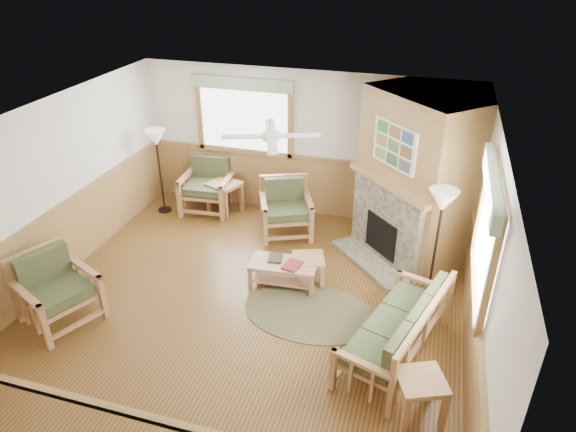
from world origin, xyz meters
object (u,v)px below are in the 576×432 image
(sofa, at_px, (396,328))
(footstool, at_px, (308,269))
(end_table_chairs, at_px, (225,197))
(armchair_back_left, at_px, (207,186))
(end_table_sofa, at_px, (418,398))
(coffee_table, at_px, (284,274))
(armchair_back_right, at_px, (286,209))
(floor_lamp_left, at_px, (160,172))
(armchair_left, at_px, (57,290))
(floor_lamp_right, at_px, (436,246))

(sofa, relative_size, footstool, 4.05)
(sofa, relative_size, end_table_chairs, 3.12)
(armchair_back_left, height_order, end_table_sofa, armchair_back_left)
(coffee_table, xyz_separation_m, end_table_sofa, (2.11, -1.91, 0.08))
(armchair_back_right, relative_size, end_table_chairs, 1.58)
(armchair_back_left, bearing_deg, end_table_chairs, -4.93)
(coffee_table, xyz_separation_m, end_table_chairs, (-1.76, 1.94, 0.11))
(coffee_table, bearing_deg, sofa, -34.83)
(floor_lamp_left, bearing_deg, armchair_left, -86.02)
(end_table_chairs, relative_size, footstool, 1.30)
(armchair_back_right, bearing_deg, end_table_chairs, 139.12)
(armchair_back_right, xyz_separation_m, end_table_chairs, (-1.35, 0.44, -0.18))
(armchair_back_left, bearing_deg, end_table_sofa, -47.31)
(armchair_back_right, distance_m, floor_lamp_left, 2.52)
(end_table_chairs, distance_m, floor_lamp_right, 4.23)
(end_table_sofa, bearing_deg, end_table_chairs, 135.13)
(armchair_back_right, bearing_deg, coffee_table, -97.65)
(end_table_sofa, bearing_deg, sofa, 111.71)
(sofa, height_order, end_table_sofa, sofa)
(end_table_sofa, xyz_separation_m, floor_lamp_right, (0.01, 2.26, 0.59))
(floor_lamp_left, bearing_deg, coffee_table, -29.53)
(armchair_back_right, bearing_deg, end_table_sofa, -76.49)
(sofa, height_order, floor_lamp_right, floor_lamp_right)
(armchair_left, bearing_deg, end_table_sofa, -68.79)
(armchair_back_left, height_order, footstool, armchair_back_left)
(floor_lamp_left, bearing_deg, armchair_back_right, -3.27)
(coffee_table, bearing_deg, footstool, 29.48)
(sofa, xyz_separation_m, floor_lamp_left, (-4.67, 2.67, 0.38))
(armchair_back_right, distance_m, armchair_left, 3.87)
(sofa, xyz_separation_m, armchair_back_left, (-3.87, 2.97, 0.07))
(coffee_table, height_order, floor_lamp_left, floor_lamp_left)
(armchair_left, bearing_deg, coffee_table, -34.10)
(coffee_table, relative_size, end_table_sofa, 1.78)
(footstool, bearing_deg, floor_lamp_left, 156.17)
(armchair_back_right, xyz_separation_m, armchair_left, (-2.27, -3.14, 0.02))
(armchair_left, bearing_deg, end_table_chairs, 10.08)
(floor_lamp_left, bearing_deg, footstool, -23.83)
(floor_lamp_left, relative_size, floor_lamp_right, 0.94)
(footstool, xyz_separation_m, floor_lamp_right, (1.80, 0.12, 0.67))
(sofa, relative_size, end_table_sofa, 3.40)
(armchair_left, distance_m, coffee_table, 3.15)
(end_table_chairs, bearing_deg, armchair_back_left, 180.00)
(floor_lamp_left, bearing_deg, end_table_chairs, 14.29)
(coffee_table, distance_m, end_table_sofa, 2.85)
(armchair_back_right, distance_m, coffee_table, 1.59)
(sofa, relative_size, armchair_back_right, 1.98)
(armchair_back_left, xyz_separation_m, floor_lamp_right, (4.23, -1.60, 0.37))
(end_table_chairs, xyz_separation_m, footstool, (2.08, -1.72, -0.10))
(armchair_back_right, relative_size, end_table_sofa, 1.72)
(end_table_chairs, xyz_separation_m, end_table_sofa, (3.87, -3.85, -0.02))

